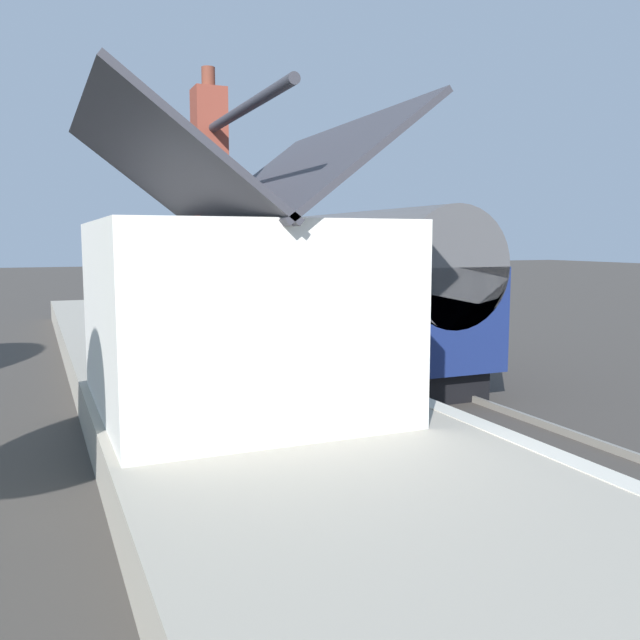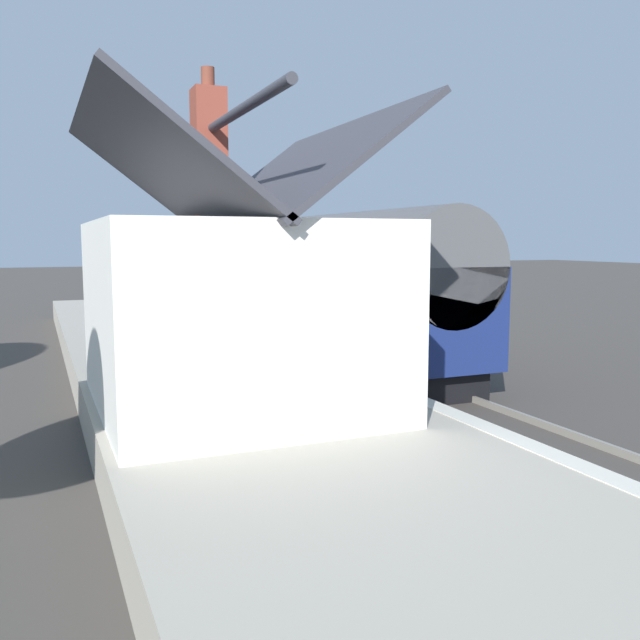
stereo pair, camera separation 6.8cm
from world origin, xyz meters
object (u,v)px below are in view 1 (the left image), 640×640
Objects in this scene: station_building at (234,305)px; bench_mid_platform at (180,310)px; bench_by_lamp at (143,297)px; lamp_post_platform at (204,244)px; train at (363,291)px; planter_under_sign at (135,321)px; planter_edge_far at (375,376)px; bench_near_building at (191,317)px; planter_edge_near at (121,299)px; station_sign_board at (253,299)px; planter_by_door at (185,307)px.

station_building reaches higher than bench_mid_platform.
lamp_post_platform reaches higher than bench_by_lamp.
train is 6.57m from planter_under_sign.
planter_edge_far is at bearing -179.96° from lamp_post_platform.
bench_by_lamp is at bearing 23.86° from lamp_post_platform.
bench_mid_platform is at bearing -2.69° from bench_near_building.
bench_near_building is 4.62m from lamp_post_platform.
train is 12.25m from planter_edge_near.
planter_edge_near is (-0.04, 0.88, -0.04)m from bench_by_lamp.
planter_edge_far is at bearing -171.36° from bench_near_building.
station_building is 7.65× the size of planter_edge_near.
station_building is 4.08× the size of bench_by_lamp.
bench_mid_platform is (2.09, -0.10, 0.00)m from bench_near_building.
bench_mid_platform is at bearing -36.93° from planter_under_sign.
train is 6.96m from bench_mid_platform.
bench_by_lamp is 1.81× the size of planter_under_sign.
planter_edge_far is at bearing 155.27° from train.
station_sign_board is at bearing -172.49° from bench_by_lamp.
planter_by_door is 2.58m from lamp_post_platform.
train is at bearing -133.77° from bench_near_building.
station_building is 4.07× the size of bench_mid_platform.
station_building is (-5.28, 5.09, 0.27)m from train.
bench_near_building is 9.18m from planter_edge_far.
planter_under_sign is (-5.11, 2.49, 0.16)m from planter_by_door.
station_building is 2.95m from planter_edge_far.
bench_mid_platform is 3.04m from lamp_post_platform.
bench_mid_platform is 11.24m from planter_edge_far.
planter_by_door is 1.08× the size of planter_edge_near.
planter_edge_near is 0.48× the size of station_sign_board.
station_sign_board is (-6.53, 0.27, -1.40)m from lamp_post_platform.
lamp_post_platform reaches higher than train.
station_building is at bearing 136.05° from train.
bench_near_building is (3.69, 3.86, -0.91)m from train.
planter_edge_far is 6.48m from station_sign_board.
planter_edge_near is (16.43, -0.11, -1.22)m from station_building.
planter_by_door is at bearing -157.27° from bench_by_lamp.
station_sign_board is (6.41, 0.28, 0.91)m from planter_edge_far.
planter_edge_far is 0.24× the size of lamp_post_platform.
planter_under_sign is (-7.72, 1.40, -0.04)m from bench_by_lamp.
station_building is at bearing 159.72° from station_sign_board.
lamp_post_platform is at bearing -145.30° from planter_edge_near.
bench_by_lamp is at bearing 22.73° from planter_by_door.
planter_edge_far is 1.16× the size of planter_edge_near.
bench_near_building is 0.99× the size of bench_mid_platform.
lamp_post_platform is (4.09, -3.01, 2.15)m from planter_under_sign.
planter_by_door reaches higher than planter_edge_far.
train is at bearing -161.79° from lamp_post_platform.
bench_mid_platform is at bearing -167.24° from planter_edge_near.
bench_near_building is 0.90× the size of station_sign_board.
planter_edge_far is at bearing -161.19° from planter_under_sign.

